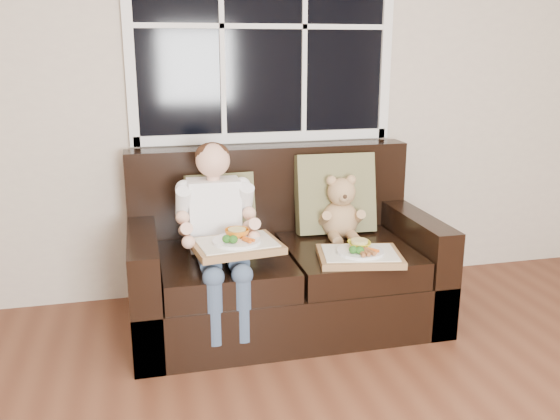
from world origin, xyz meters
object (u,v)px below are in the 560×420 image
object	(u,v)px
child	(217,219)
tray_right	(360,254)
loveseat	(282,266)
teddy_bear	(341,212)
tray_left	(236,244)

from	to	relation	value
child	tray_right	size ratio (longest dim) A/B	1.89
loveseat	child	world-z (taller)	child
child	tray_right	xyz separation A→B (m)	(0.72, -0.24, -0.18)
teddy_bear	tray_right	world-z (taller)	teddy_bear
tray_left	tray_right	distance (m)	0.65
teddy_bear	tray_right	size ratio (longest dim) A/B	0.80
loveseat	tray_right	bearing A→B (deg)	-47.02
child	tray_left	bearing A→B (deg)	-69.73
tray_right	teddy_bear	bearing A→B (deg)	97.00
child	teddy_bear	world-z (taller)	child
tray_left	tray_right	world-z (taller)	tray_left
teddy_bear	tray_left	distance (m)	0.76
loveseat	tray_left	distance (m)	0.52
loveseat	child	size ratio (longest dim) A/B	1.85
tray_left	tray_right	size ratio (longest dim) A/B	0.97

